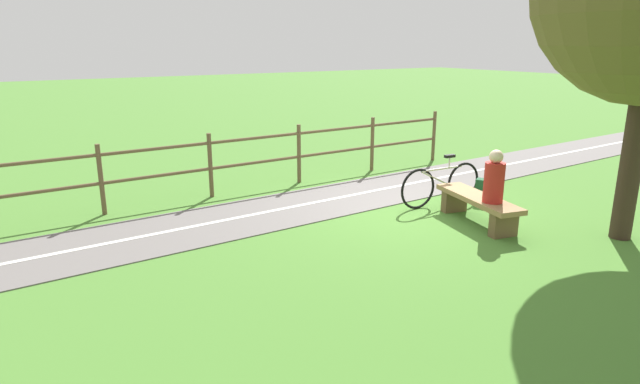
{
  "coord_description": "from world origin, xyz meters",
  "views": [
    {
      "loc": [
        -6.65,
        6.25,
        2.81
      ],
      "look_at": [
        -0.56,
        2.37,
        0.79
      ],
      "focal_mm": 30.14,
      "sensor_mm": 36.0,
      "label": 1
    }
  ],
  "objects": [
    {
      "name": "backpack",
      "position": [
        -0.36,
        -1.3,
        0.21
      ],
      "size": [
        0.37,
        0.33,
        0.43
      ],
      "rotation": [
        0.0,
        0.0,
        3.64
      ],
      "color": "#1E4C2D",
      "rests_on": "ground_plane"
    },
    {
      "name": "path_centre_line",
      "position": [
        1.14,
        4.0,
        0.02
      ],
      "size": [
        1.25,
        31.98,
        0.0
      ],
      "primitive_type": "cube",
      "rotation": [
        0.0,
        0.0,
        0.04
      ],
      "color": "silver",
      "rests_on": "paved_path"
    },
    {
      "name": "ground_plane",
      "position": [
        0.0,
        0.0,
        0.0
      ],
      "size": [
        80.0,
        80.0,
        0.0
      ],
      "primitive_type": "plane",
      "color": "#477A2D"
    },
    {
      "name": "paved_path",
      "position": [
        1.14,
        4.0,
        0.01
      ],
      "size": [
        3.1,
        36.04,
        0.02
      ],
      "primitive_type": "cube",
      "rotation": [
        0.0,
        0.0,
        0.04
      ],
      "color": "#66605E",
      "rests_on": "ground_plane"
    },
    {
      "name": "bicycle",
      "position": [
        -0.04,
        -0.52,
        0.38
      ],
      "size": [
        0.17,
        1.75,
        0.9
      ],
      "rotation": [
        0.0,
        0.0,
        1.5
      ],
      "color": "black",
      "rests_on": "ground_plane"
    },
    {
      "name": "bench",
      "position": [
        -1.09,
        -0.29,
        0.31
      ],
      "size": [
        1.82,
        0.85,
        0.45
      ],
      "rotation": [
        0.0,
        0.0,
        -0.23
      ],
      "color": "#937047",
      "rests_on": "ground_plane"
    },
    {
      "name": "person_seated",
      "position": [
        -1.43,
        -0.21,
        0.81
      ],
      "size": [
        0.37,
        0.37,
        0.81
      ],
      "rotation": [
        0.0,
        0.0,
        -0.23
      ],
      "color": "#B2231E",
      "rests_on": "bench"
    },
    {
      "name": "fence_roadside",
      "position": [
        2.65,
        2.74,
        0.71
      ],
      "size": [
        0.37,
        11.7,
        1.21
      ],
      "rotation": [
        0.0,
        0.0,
        1.6
      ],
      "color": "brown",
      "rests_on": "ground_plane"
    }
  ]
}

